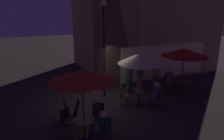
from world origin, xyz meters
TOP-DOWN VIEW (x-y plane):
  - ground_plane at (0.00, 0.00)m, footprint 60.00×60.00m
  - cafe_building at (3.86, 3.38)m, footprint 8.93×7.10m
  - street_lamp_near_corner at (0.42, 0.47)m, footprint 0.29×0.29m
  - menu_sandwich_board at (-1.72, -1.23)m, footprint 0.72×0.65m
  - cafe_table_0 at (1.46, -1.22)m, footprint 0.61×0.61m
  - cafe_table_1 at (-1.65, -2.66)m, footprint 0.75×0.75m
  - cafe_table_2 at (4.23, -0.99)m, footprint 0.68×0.68m
  - patio_umbrella_0 at (1.46, -1.22)m, footprint 2.02×2.02m
  - patio_umbrella_1 at (-1.65, -2.66)m, footprint 2.11×2.11m
  - patio_umbrella_2 at (4.23, -0.99)m, footprint 2.32×2.32m
  - cafe_chair_0 at (2.16, -1.76)m, footprint 0.59×0.59m
  - cafe_chair_1 at (0.76, -0.88)m, footprint 0.52×0.52m
  - cafe_chair_2 at (-1.14, -3.35)m, footprint 0.54×0.54m
  - cafe_chair_3 at (-0.93, -2.15)m, footprint 0.57×0.57m
  - cafe_chair_4 at (-2.09, -2.01)m, footprint 0.60×0.60m
  - cafe_chair_5 at (3.92, -0.24)m, footprint 0.57×0.57m
  - patron_seated_0 at (2.04, -1.67)m, footprint 0.51×0.49m
  - patron_seated_1 at (-1.23, -3.23)m, footprint 0.47×0.50m
  - patron_seated_2 at (-1.06, -2.23)m, footprint 0.52×0.49m
  - patron_seated_3 at (3.98, -0.38)m, footprint 0.43×0.52m
  - patron_standing_4 at (1.83, 0.41)m, footprint 0.37×0.37m
  - patron_standing_5 at (2.51, 0.40)m, footprint 0.37×0.37m
  - patron_standing_6 at (3.45, 0.25)m, footprint 0.35×0.35m

SIDE VIEW (x-z plane):
  - ground_plane at x=0.00m, z-range 0.00..0.00m
  - menu_sandwich_board at x=-1.72m, z-range 0.01..0.89m
  - cafe_table_0 at x=1.46m, z-range 0.12..0.84m
  - cafe_table_2 at x=4.23m, z-range 0.15..0.88m
  - cafe_table_1 at x=-1.65m, z-range 0.17..0.89m
  - cafe_chair_4 at x=-2.09m, z-range 0.09..1.01m
  - cafe_chair_0 at x=2.16m, z-range 0.09..1.04m
  - cafe_chair_1 at x=0.76m, z-range 0.10..1.04m
  - cafe_chair_5 at x=3.92m, z-range 0.10..1.05m
  - cafe_chair_3 at x=-0.93m, z-range 0.10..1.09m
  - cafe_chair_2 at x=-1.14m, z-range 0.10..1.09m
  - patron_seated_0 at x=2.04m, z-range 0.08..1.29m
  - patron_seated_3 at x=3.98m, z-range 0.08..1.32m
  - patron_seated_1 at x=-1.23m, z-range 0.08..1.32m
  - patron_seated_2 at x=-1.06m, z-range 0.08..1.33m
  - patron_standing_6 at x=3.45m, z-range 0.00..1.61m
  - patron_standing_5 at x=2.51m, z-range 0.00..1.66m
  - patron_standing_4 at x=1.83m, z-range 0.00..1.71m
  - patio_umbrella_2 at x=4.23m, z-range 1.02..3.48m
  - patio_umbrella_0 at x=1.46m, z-range 1.00..3.53m
  - patio_umbrella_1 at x=-1.65m, z-range 1.04..3.51m
  - street_lamp_near_corner at x=0.42m, z-range 0.70..5.47m
  - cafe_building at x=3.86m, z-range -0.01..7.31m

